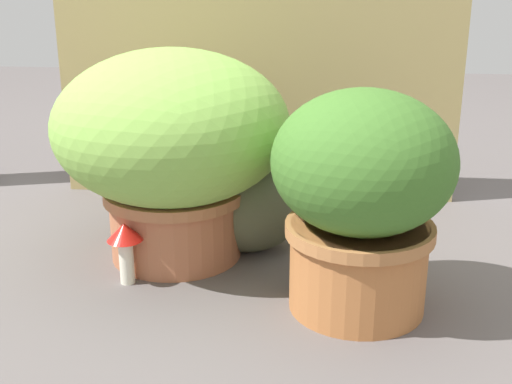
{
  "coord_description": "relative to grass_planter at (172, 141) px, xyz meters",
  "views": [
    {
      "loc": [
        0.26,
        -1.28,
        0.64
      ],
      "look_at": [
        0.12,
        0.05,
        0.18
      ],
      "focal_mm": 46.38,
      "sensor_mm": 36.0,
      "label": 1
    }
  ],
  "objects": [
    {
      "name": "cardboard_backdrop",
      "position": [
        0.14,
        0.45,
        0.19
      ],
      "size": [
        1.13,
        0.03,
        0.93
      ],
      "primitive_type": "cube",
      "color": "tan",
      "rests_on": "ground"
    },
    {
      "name": "mushroom_ornament_pink",
      "position": [
        0.05,
        -0.07,
        -0.18
      ],
      "size": [
        0.08,
        0.08,
        0.13
      ],
      "color": "silver",
      "rests_on": "ground"
    },
    {
      "name": "leafy_planter",
      "position": [
        0.41,
        -0.21,
        -0.04
      ],
      "size": [
        0.34,
        0.34,
        0.43
      ],
      "color": "#B66E3C",
      "rests_on": "ground"
    },
    {
      "name": "mushroom_ornament_red",
      "position": [
        -0.07,
        -0.15,
        -0.18
      ],
      "size": [
        0.08,
        0.08,
        0.14
      ],
      "color": "#ECE8CF",
      "rests_on": "ground"
    },
    {
      "name": "cat",
      "position": [
        0.18,
        0.05,
        -0.15
      ],
      "size": [
        0.39,
        0.24,
        0.32
      ],
      "color": "#5A6045",
      "rests_on": "ground"
    },
    {
      "name": "ground_plane",
      "position": [
        0.07,
        -0.11,
        -0.27
      ],
      "size": [
        6.0,
        6.0,
        0.0
      ],
      "primitive_type": "plane",
      "color": "#5E5756"
    },
    {
      "name": "grass_planter",
      "position": [
        0.0,
        0.0,
        0.0
      ],
      "size": [
        0.52,
        0.52,
        0.48
      ],
      "color": "#AF6645",
      "rests_on": "ground"
    }
  ]
}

